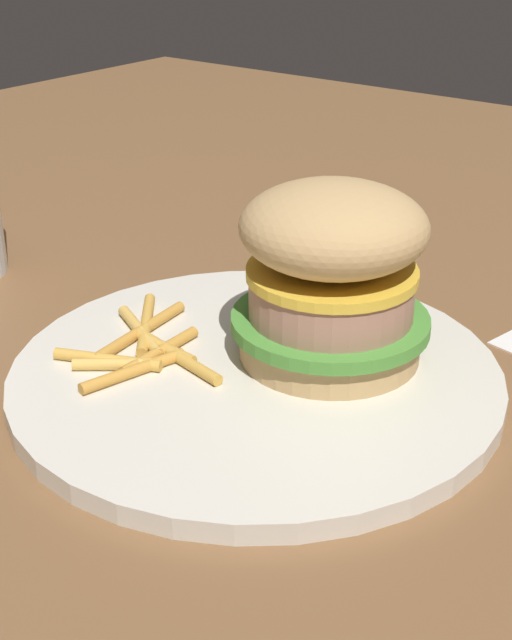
% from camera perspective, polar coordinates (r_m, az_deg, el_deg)
% --- Properties ---
extents(ground_plane, '(1.60, 1.60, 0.00)m').
position_cam_1_polar(ground_plane, '(0.51, -0.93, -4.75)').
color(ground_plane, brown).
extents(plate, '(0.28, 0.28, 0.01)m').
position_cam_1_polar(plate, '(0.52, 0.00, -3.59)').
color(plate, silver).
rests_on(plate, ground_plane).
extents(sandwich, '(0.12, 0.12, 0.11)m').
position_cam_1_polar(sandwich, '(0.50, 4.92, 3.04)').
color(sandwich, tan).
rests_on(sandwich, plate).
extents(fries_pile, '(0.11, 0.11, 0.01)m').
position_cam_1_polar(fries_pile, '(0.53, -7.24, -1.71)').
color(fries_pile, gold).
rests_on(fries_pile, plate).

